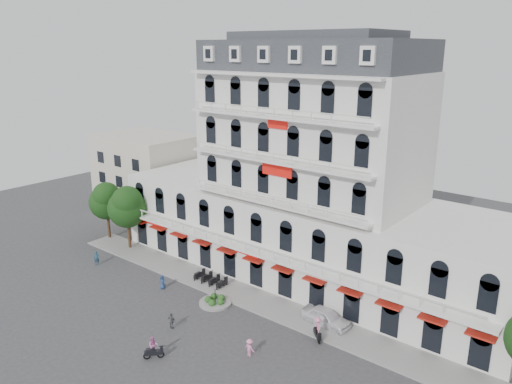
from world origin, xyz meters
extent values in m
plane|color=#38383A|center=(0.00, 0.00, 0.00)|extent=(120.00, 120.00, 0.00)
cube|color=gray|center=(0.00, 9.00, 0.08)|extent=(53.00, 4.00, 0.16)
cube|color=silver|center=(0.00, 18.00, 4.50)|extent=(45.00, 14.00, 9.00)
cube|color=silver|center=(0.00, 18.00, 15.50)|extent=(22.00, 12.00, 13.00)
cube|color=#2D3035|center=(0.00, 18.00, 23.50)|extent=(21.56, 11.76, 3.00)
cube|color=#2D3035|center=(0.00, 18.00, 25.40)|extent=(15.84, 8.64, 0.80)
cube|color=#B42216|center=(0.00, 10.50, 3.50)|extent=(40.50, 1.00, 0.15)
cube|color=red|center=(0.00, 11.88, 13.00)|extent=(3.50, 0.10, 1.40)
cube|color=beige|center=(-30.00, 20.00, 6.00)|extent=(14.00, 10.00, 12.00)
cylinder|color=gray|center=(-3.00, 6.00, 0.12)|extent=(3.20, 3.20, 0.24)
cylinder|color=black|center=(-3.00, 6.00, 0.90)|extent=(0.08, 0.08, 1.40)
sphere|color=#26521B|center=(-2.30, 6.00, 0.45)|extent=(0.70, 0.70, 0.70)
sphere|color=#26521B|center=(-2.78, 6.66, 0.45)|extent=(0.70, 0.70, 0.70)
sphere|color=#26521B|center=(-3.56, 6.42, 0.45)|extent=(0.70, 0.70, 0.70)
sphere|color=#26521B|center=(-3.57, 5.60, 0.45)|extent=(0.70, 0.70, 0.70)
sphere|color=#26521B|center=(-2.80, 5.33, 0.45)|extent=(0.70, 0.70, 0.70)
cylinder|color=#382314|center=(-26.00, 10.00, 1.76)|extent=(0.36, 0.36, 3.52)
sphere|color=#123310|center=(-26.00, 10.00, 4.96)|extent=(4.48, 4.48, 4.48)
sphere|color=#123310|center=(-25.50, 9.70, 6.00)|extent=(3.52, 3.52, 3.52)
sphere|color=#123310|center=(-26.40, 10.30, 5.60)|extent=(3.20, 3.20, 3.20)
cylinder|color=#382314|center=(-21.00, 9.50, 1.87)|extent=(0.36, 0.36, 3.74)
sphere|color=#123310|center=(-21.00, 9.50, 5.27)|extent=(4.76, 4.76, 4.76)
sphere|color=#123310|center=(-20.50, 9.20, 6.38)|extent=(3.74, 3.74, 3.74)
sphere|color=#123310|center=(-21.40, 9.80, 5.95)|extent=(3.40, 3.40, 3.40)
imported|color=white|center=(7.49, 9.50, 0.80)|extent=(4.78, 2.09, 1.60)
cube|color=black|center=(-0.70, -3.64, 0.55)|extent=(1.24, 1.37, 0.35)
torus|color=black|center=(-0.35, -3.22, 0.28)|extent=(0.48, 0.54, 0.60)
torus|color=black|center=(-1.06, -4.06, 0.28)|extent=(0.48, 0.54, 0.60)
imported|color=pink|center=(-0.70, -3.64, 1.21)|extent=(0.92, 0.94, 1.53)
cube|color=black|center=(8.17, 6.96, 0.55)|extent=(1.34, 1.27, 0.35)
torus|color=black|center=(8.57, 6.59, 0.28)|extent=(0.52, 0.49, 0.60)
torus|color=black|center=(7.77, 7.33, 0.28)|extent=(0.52, 0.49, 0.60)
imported|color=pink|center=(8.17, 6.96, 1.31)|extent=(1.24, 1.22, 1.71)
imported|color=navy|center=(-9.52, 4.89, 0.76)|extent=(0.88, 0.80, 1.52)
imported|color=#57595F|center=(-2.95, 0.31, 0.77)|extent=(0.96, 0.54, 1.54)
imported|color=pink|center=(5.14, 1.50, 0.77)|extent=(1.04, 0.65, 1.54)
imported|color=navy|center=(-20.00, 4.04, 0.83)|extent=(0.68, 0.72, 1.65)
camera|label=1|loc=(27.80, -25.67, 24.33)|focal=35.00mm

